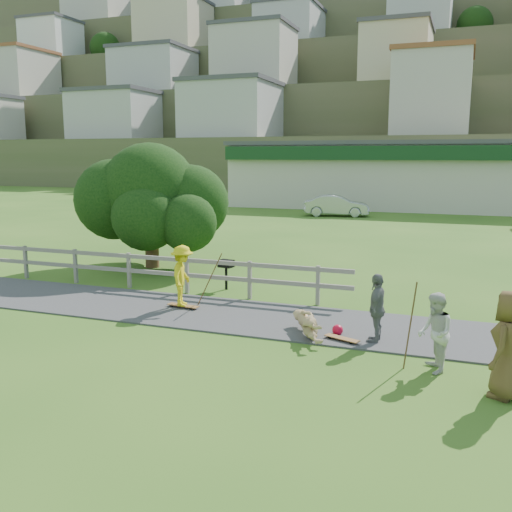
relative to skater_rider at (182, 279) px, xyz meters
The scene contains 18 objects.
ground 2.24m from the skater_rider, 52.07° to the right, with size 260.00×260.00×0.00m, color #305D1A.
path 1.52m from the skater_rider, ahead, with size 34.00×3.00×0.04m, color #3A3A3D.
fence 3.72m from the skater_rider, 153.63° to the left, with size 15.05×0.10×1.10m.
strip_mall 33.75m from the skater_rider, 80.98° to the left, with size 32.50×10.75×5.10m.
hillside 90.69m from the skater_rider, 89.18° to the left, with size 220.00×67.00×47.50m.
skater_rider is the anchor object (origin of this frame).
skater_fallen 3.97m from the skater_rider, 16.88° to the right, with size 1.68×0.40×0.61m, color tan.
spectator_a 6.96m from the skater_rider, 19.69° to the right, with size 0.75×0.58×1.54m, color silver.
spectator_b 5.36m from the skater_rider, 10.83° to the right, with size 0.91×0.38×1.55m, color slate.
spectator_c 8.39m from the skater_rider, 21.97° to the right, with size 0.91×0.59×1.86m, color brown.
car_silver 24.57m from the skater_rider, 92.77° to the left, with size 1.50×4.30×1.42m, color #A8ABB0.
tree 6.18m from the skater_rider, 128.02° to the left, with size 5.58×5.58×3.91m, color black, non-canonical shape.
bbq 2.51m from the skater_rider, 85.41° to the left, with size 0.43×0.32×0.92m, color black, non-canonical shape.
longboard_rider 0.76m from the skater_rider, ahead, with size 0.91×0.22×0.10m, color brown, non-canonical shape.
longboard_fallen 4.80m from the skater_rider, 15.22° to the right, with size 0.82×0.20×0.09m, color brown, non-canonical shape.
helmet 4.49m from the skater_rider, 10.29° to the right, with size 0.25×0.25×0.25m, color red.
pole_rider 0.72m from the skater_rider, 33.69° to the left, with size 0.03×0.03×1.69m, color brown.
pole_spec_left 6.54m from the skater_rider, 21.29° to the right, with size 0.03×0.03×1.74m, color brown.
Camera 1 is at (5.67, -11.55, 4.08)m, focal length 40.00 mm.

